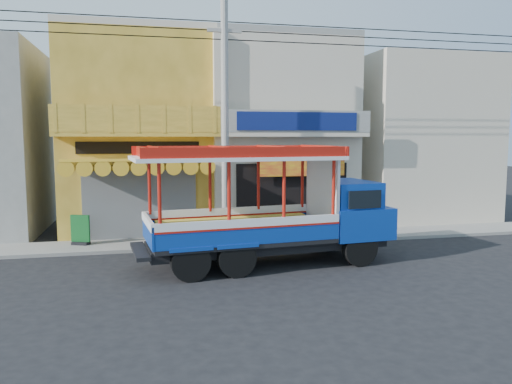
% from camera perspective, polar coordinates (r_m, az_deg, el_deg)
% --- Properties ---
extents(ground, '(90.00, 90.00, 0.00)m').
position_cam_1_polar(ground, '(15.24, 2.30, -8.70)').
color(ground, black).
rests_on(ground, ground).
extents(sidewalk, '(30.00, 2.00, 0.12)m').
position_cam_1_polar(sidewalk, '(19.02, -0.82, -5.49)').
color(sidewalk, slate).
rests_on(sidewalk, ground).
extents(shophouse_left, '(6.00, 7.50, 8.24)m').
position_cam_1_polar(shophouse_left, '(22.19, -13.22, 6.56)').
color(shophouse_left, '#A98325').
rests_on(shophouse_left, ground).
extents(shophouse_right, '(6.00, 6.75, 8.24)m').
position_cam_1_polar(shophouse_right, '(22.94, 2.05, 6.70)').
color(shophouse_right, beige).
rests_on(shophouse_right, ground).
extents(party_pilaster, '(0.35, 0.30, 8.00)m').
position_cam_1_polar(party_pilaster, '(19.28, -4.28, 6.45)').
color(party_pilaster, beige).
rests_on(party_pilaster, ground).
extents(filler_building_right, '(6.00, 6.00, 7.60)m').
position_cam_1_polar(filler_building_right, '(25.65, 17.41, 5.69)').
color(filler_building_right, beige).
rests_on(filler_building_right, ground).
extents(utility_pole, '(28.00, 0.26, 9.00)m').
position_cam_1_polar(utility_pole, '(17.80, -3.10, 9.80)').
color(utility_pole, gray).
rests_on(utility_pole, ground).
extents(songthaew_truck, '(8.08, 3.32, 3.67)m').
position_cam_1_polar(songthaew_truck, '(15.49, 3.25, -1.78)').
color(songthaew_truck, black).
rests_on(songthaew_truck, ground).
extents(green_sign, '(0.68, 0.51, 1.07)m').
position_cam_1_polar(green_sign, '(18.89, -19.43, -4.35)').
color(green_sign, black).
rests_on(green_sign, sidewalk).
extents(potted_plant_a, '(1.12, 1.12, 0.94)m').
position_cam_1_polar(potted_plant_a, '(19.49, 1.36, -3.61)').
color(potted_plant_a, '#185619').
rests_on(potted_plant_a, sidewalk).
extents(potted_plant_b, '(0.56, 0.63, 0.96)m').
position_cam_1_polar(potted_plant_b, '(20.03, 7.45, -3.37)').
color(potted_plant_b, '#185619').
rests_on(potted_plant_b, sidewalk).
extents(potted_plant_c, '(0.74, 0.74, 0.96)m').
position_cam_1_polar(potted_plant_c, '(20.31, 6.48, -3.22)').
color(potted_plant_c, '#185619').
rests_on(potted_plant_c, sidewalk).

